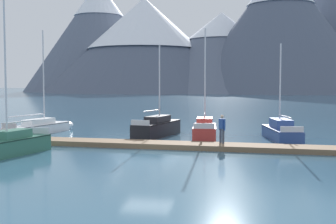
{
  "coord_description": "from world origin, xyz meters",
  "views": [
    {
      "loc": [
        4.92,
        -21.66,
        3.82
      ],
      "look_at": [
        0.0,
        6.0,
        2.0
      ],
      "focal_mm": 46.71,
      "sensor_mm": 36.0,
      "label": 1
    }
  ],
  "objects_px": {
    "sailboat_nearest_berth": "(42,127)",
    "sailboat_second_berth": "(7,145)",
    "sailboat_mid_dock_port": "(159,127)",
    "sailboat_mid_dock_starboard": "(205,129)",
    "person_on_dock": "(222,127)",
    "sailboat_far_berth": "(280,131)"
  },
  "relations": [
    {
      "from": "sailboat_nearest_berth",
      "to": "sailboat_mid_dock_starboard",
      "type": "bearing_deg",
      "value": -2.33
    },
    {
      "from": "sailboat_nearest_berth",
      "to": "person_on_dock",
      "type": "distance_m",
      "value": 15.13
    },
    {
      "from": "sailboat_second_berth",
      "to": "person_on_dock",
      "type": "bearing_deg",
      "value": 23.81
    },
    {
      "from": "sailboat_far_berth",
      "to": "person_on_dock",
      "type": "distance_m",
      "value": 6.42
    },
    {
      "from": "sailboat_nearest_berth",
      "to": "sailboat_mid_dock_port",
      "type": "relative_size",
      "value": 1.17
    },
    {
      "from": "sailboat_nearest_berth",
      "to": "sailboat_far_berth",
      "type": "bearing_deg",
      "value": -0.84
    },
    {
      "from": "sailboat_nearest_berth",
      "to": "sailboat_second_berth",
      "type": "distance_m",
      "value": 10.77
    },
    {
      "from": "sailboat_mid_dock_port",
      "to": "person_on_dock",
      "type": "xyz_separation_m",
      "value": [
        4.9,
        -5.57,
        0.63
      ]
    },
    {
      "from": "sailboat_mid_dock_port",
      "to": "sailboat_nearest_berth",
      "type": "bearing_deg",
      "value": -179.26
    },
    {
      "from": "person_on_dock",
      "to": "sailboat_second_berth",
      "type": "bearing_deg",
      "value": -156.19
    },
    {
      "from": "sailboat_second_berth",
      "to": "person_on_dock",
      "type": "height_order",
      "value": "sailboat_second_berth"
    },
    {
      "from": "sailboat_nearest_berth",
      "to": "sailboat_second_berth",
      "type": "xyz_separation_m",
      "value": [
        3.05,
        -10.33,
        0.09
      ]
    },
    {
      "from": "sailboat_nearest_berth",
      "to": "person_on_dock",
      "type": "bearing_deg",
      "value": -21.17
    },
    {
      "from": "sailboat_second_berth",
      "to": "sailboat_mid_dock_port",
      "type": "distance_m",
      "value": 12.11
    },
    {
      "from": "sailboat_mid_dock_port",
      "to": "sailboat_mid_dock_starboard",
      "type": "xyz_separation_m",
      "value": [
        3.43,
        -0.63,
        -0.05
      ]
    },
    {
      "from": "sailboat_nearest_berth",
      "to": "sailboat_second_berth",
      "type": "bearing_deg",
      "value": -73.54
    },
    {
      "from": "sailboat_nearest_berth",
      "to": "sailboat_mid_dock_starboard",
      "type": "relative_size",
      "value": 1.03
    },
    {
      "from": "sailboat_mid_dock_port",
      "to": "sailboat_far_berth",
      "type": "distance_m",
      "value": 8.62
    },
    {
      "from": "sailboat_second_berth",
      "to": "sailboat_mid_dock_starboard",
      "type": "height_order",
      "value": "sailboat_second_berth"
    },
    {
      "from": "sailboat_mid_dock_port",
      "to": "sailboat_mid_dock_starboard",
      "type": "bearing_deg",
      "value": -10.46
    },
    {
      "from": "sailboat_second_berth",
      "to": "sailboat_far_berth",
      "type": "relative_size",
      "value": 1.28
    },
    {
      "from": "sailboat_nearest_berth",
      "to": "sailboat_far_berth",
      "type": "relative_size",
      "value": 1.16
    }
  ]
}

